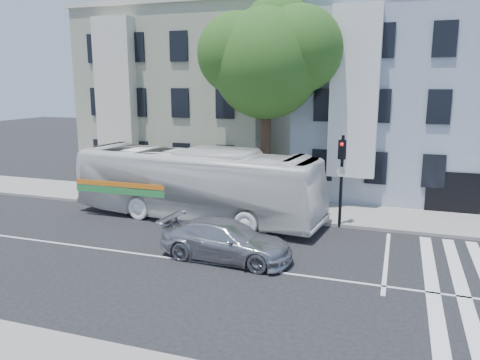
% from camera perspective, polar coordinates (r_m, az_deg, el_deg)
% --- Properties ---
extents(ground, '(120.00, 120.00, 0.00)m').
position_cam_1_polar(ground, '(17.73, -4.68, -9.97)').
color(ground, black).
rests_on(ground, ground).
extents(sidewalk_far, '(80.00, 4.00, 0.15)m').
position_cam_1_polar(sidewalk_far, '(24.87, 2.69, -3.35)').
color(sidewalk_far, gray).
rests_on(sidewalk_far, ground).
extents(building_left, '(12.00, 10.00, 11.00)m').
position_cam_1_polar(building_left, '(33.04, -5.62, 9.89)').
color(building_left, gray).
rests_on(building_left, ground).
extents(building_right, '(12.00, 10.00, 11.00)m').
position_cam_1_polar(building_right, '(30.08, 19.78, 9.08)').
color(building_right, '#9EACBC').
rests_on(building_right, ground).
extents(street_tree, '(7.30, 5.90, 11.10)m').
position_cam_1_polar(street_tree, '(24.73, 3.50, 14.71)').
color(street_tree, '#2D2116').
rests_on(street_tree, ground).
extents(bus, '(4.34, 12.85, 3.51)m').
position_cam_1_polar(bus, '(22.78, -5.48, -0.45)').
color(bus, white).
rests_on(bus, ground).
extents(sedan, '(2.43, 5.23, 1.48)m').
position_cam_1_polar(sedan, '(17.79, -1.72, -7.32)').
color(sedan, '#AEB0B6').
rests_on(sedan, ground).
extents(hedge, '(8.11, 4.23, 0.70)m').
position_cam_1_polar(hedge, '(24.90, -6.06, -2.37)').
color(hedge, '#276520').
rests_on(hedge, sidewalk_far).
extents(traffic_signal, '(0.42, 0.53, 4.27)m').
position_cam_1_polar(traffic_signal, '(21.48, 12.27, 1.31)').
color(traffic_signal, black).
rests_on(traffic_signal, ground).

